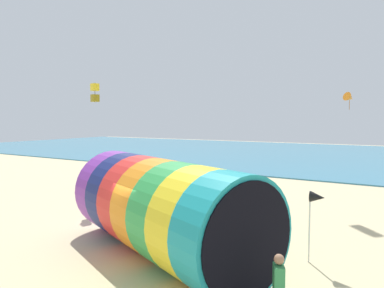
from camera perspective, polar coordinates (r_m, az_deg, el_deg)
The scene contains 8 objects.
ground_plane at distance 11.99m, azimuth -6.09°, elevation -18.35°, with size 120.00×120.00×0.00m, color #CCBA8C.
sea at distance 46.98m, azimuth 22.14°, elevation -1.76°, with size 120.00×40.00×0.10m, color teal.
giant_inflatable_tube at distance 11.69m, azimuth -4.97°, elevation -10.52°, with size 8.66×6.12×3.25m.
kite_yellow_box at distance 19.94m, azimuth -15.88°, elevation 8.23°, with size 0.48×0.48×1.07m.
kite_orange_delta at distance 26.07m, azimuth 24.78°, elevation 7.02°, with size 0.93×0.98×1.23m.
bystander_near_water at distance 21.02m, azimuth -4.47°, elevation -6.28°, with size 0.41×0.41×1.58m.
bystander_mid_beach at distance 25.22m, azimuth -8.38°, elevation -4.30°, with size 0.37×0.42×1.78m.
beach_flag at distance 11.56m, azimuth 20.06°, elevation -8.74°, with size 0.47×0.36×2.32m.
Camera 1 is at (6.61, -8.90, 4.56)m, focal length 32.00 mm.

